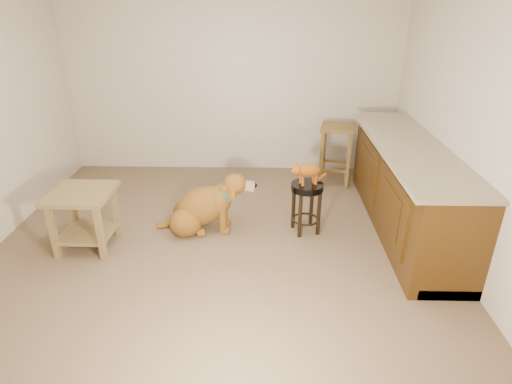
{
  "coord_description": "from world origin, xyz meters",
  "views": [
    {
      "loc": [
        0.46,
        -3.82,
        2.32
      ],
      "look_at": [
        0.36,
        0.19,
        0.45
      ],
      "focal_mm": 30.0,
      "sensor_mm": 36.0,
      "label": 1
    }
  ],
  "objects_px": {
    "padded_stool": "(307,198)",
    "wood_stool": "(336,154)",
    "golden_retriever": "(203,208)",
    "side_table": "(84,211)",
    "tabby_kitten": "(307,171)"
  },
  "relations": [
    {
      "from": "side_table",
      "to": "padded_stool",
      "type": "bearing_deg",
      "value": 9.08
    },
    {
      "from": "side_table",
      "to": "golden_retriever",
      "type": "bearing_deg",
      "value": 18.12
    },
    {
      "from": "wood_stool",
      "to": "golden_retriever",
      "type": "relative_size",
      "value": 0.72
    },
    {
      "from": "side_table",
      "to": "tabby_kitten",
      "type": "bearing_deg",
      "value": 9.07
    },
    {
      "from": "wood_stool",
      "to": "tabby_kitten",
      "type": "distance_m",
      "value": 1.44
    },
    {
      "from": "side_table",
      "to": "tabby_kitten",
      "type": "distance_m",
      "value": 2.23
    },
    {
      "from": "golden_retriever",
      "to": "padded_stool",
      "type": "bearing_deg",
      "value": -1.9
    },
    {
      "from": "side_table",
      "to": "wood_stool",
      "type": "bearing_deg",
      "value": 31.85
    },
    {
      "from": "wood_stool",
      "to": "side_table",
      "type": "bearing_deg",
      "value": -148.15
    },
    {
      "from": "padded_stool",
      "to": "side_table",
      "type": "height_order",
      "value": "side_table"
    },
    {
      "from": "side_table",
      "to": "golden_retriever",
      "type": "xyz_separation_m",
      "value": [
        1.11,
        0.36,
        -0.14
      ]
    },
    {
      "from": "padded_stool",
      "to": "wood_stool",
      "type": "bearing_deg",
      "value": 69.54
    },
    {
      "from": "wood_stool",
      "to": "side_table",
      "type": "xyz_separation_m",
      "value": [
        -2.69,
        -1.67,
        -0.01
      ]
    },
    {
      "from": "tabby_kitten",
      "to": "wood_stool",
      "type": "bearing_deg",
      "value": 52.99
    },
    {
      "from": "side_table",
      "to": "golden_retriever",
      "type": "distance_m",
      "value": 1.17
    }
  ]
}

